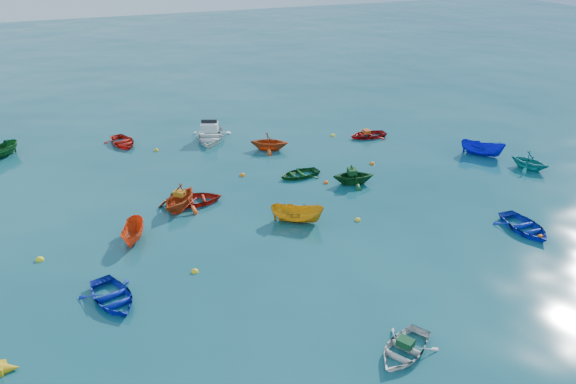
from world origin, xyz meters
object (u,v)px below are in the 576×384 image
object	(u,v)px
dinghy_white_near	(403,353)
motorboat_white	(210,140)
dinghy_blue_sw	(113,301)
dinghy_blue_se	(524,230)

from	to	relation	value
dinghy_white_near	motorboat_white	distance (m)	24.81
dinghy_blue_sw	motorboat_white	bearing A→B (deg)	48.29
motorboat_white	dinghy_white_near	bearing A→B (deg)	-67.21
dinghy_blue_sw	dinghy_white_near	xyz separation A→B (m)	(9.82, -7.14, 0.00)
dinghy_blue_se	motorboat_white	bearing A→B (deg)	124.46
dinghy_blue_sw	dinghy_blue_se	bearing A→B (deg)	-19.72
dinghy_blue_se	motorboat_white	xyz separation A→B (m)	(-12.06, 19.01, 0.00)
dinghy_blue_sw	dinghy_white_near	distance (m)	12.15
dinghy_blue_sw	motorboat_white	size ratio (longest dim) A/B	0.78
dinghy_white_near	dinghy_blue_sw	bearing A→B (deg)	-157.67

